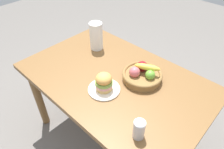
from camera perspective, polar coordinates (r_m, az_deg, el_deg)
The scene contains 7 objects.
ground_plane at distance 2.08m, azimuth 0.55°, elevation -16.37°, with size 8.00×8.00×0.00m, color slate.
dining_table at distance 1.58m, azimuth 0.70°, elevation -3.40°, with size 1.40×0.90×0.75m.
plate at distance 1.41m, azimuth -2.24°, elevation -4.15°, with size 0.22×0.22×0.01m, color silver.
sandwich at distance 1.36m, azimuth -2.31°, elevation -2.07°, with size 0.12×0.12×0.13m.
soda_can at distance 1.14m, azimuth 7.60°, elevation -15.02°, with size 0.07×0.07×0.13m.
fruit_basket at distance 1.48m, azimuth 8.47°, elevation -0.01°, with size 0.29×0.29×0.14m.
paper_towel_roll at distance 1.77m, azimuth -4.48°, elevation 10.71°, with size 0.11×0.11×0.24m, color white.
Camera 1 is at (0.77, -0.84, 1.74)m, focal length 32.52 mm.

